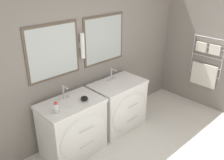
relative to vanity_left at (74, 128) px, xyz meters
The scene contains 8 objects.
wall_back 1.12m from the vanity_left, 36.06° to the left, with size 6.00×0.15×2.60m.
wall_right 3.00m from the vanity_left, 14.18° to the right, with size 0.13×3.96×2.60m.
vanity_left is the anchor object (origin of this frame).
vanity_right 0.96m from the vanity_left, ahead, with size 0.91×0.66×0.85m.
faucet_left 0.55m from the vanity_left, 90.00° to the left, with size 0.17×0.13×0.21m.
faucet_right 1.10m from the vanity_left, 10.65° to the left, with size 0.17×0.13×0.21m.
toiletry_bottle 0.57m from the vanity_left, 168.22° to the right, with size 0.07×0.07×0.15m.
amenity_bowl 0.49m from the vanity_left, 17.21° to the right, with size 0.11×0.11×0.07m.
Camera 1 is at (-2.28, -1.01, 2.59)m, focal length 40.00 mm.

